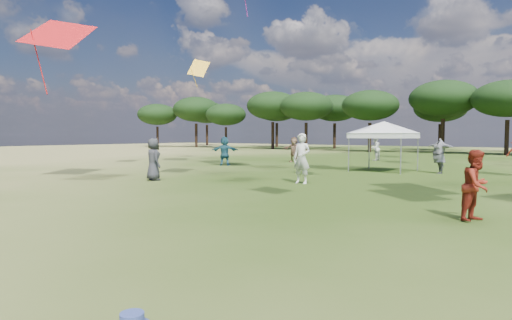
{
  "coord_description": "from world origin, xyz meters",
  "views": [
    {
      "loc": [
        2.76,
        -0.24,
        1.88
      ],
      "look_at": [
        -0.01,
        3.4,
        1.6
      ],
      "focal_mm": 30.0,
      "sensor_mm": 36.0,
      "label": 1
    }
  ],
  "objects": [
    {
      "name": "tent_left",
      "position": [
        -5.21,
        21.04,
        2.42
      ],
      "size": [
        5.67,
        5.67,
        2.84
      ],
      "rotation": [
        0.0,
        0.0,
        -0.0
      ],
      "color": "gray",
      "rests_on": "ground"
    },
    {
      "name": "festival_crowd",
      "position": [
        -2.45,
        22.04,
        0.85
      ],
      "size": [
        27.78,
        23.46,
        1.93
      ],
      "color": "#2A2C2F",
      "rests_on": "ground"
    }
  ]
}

